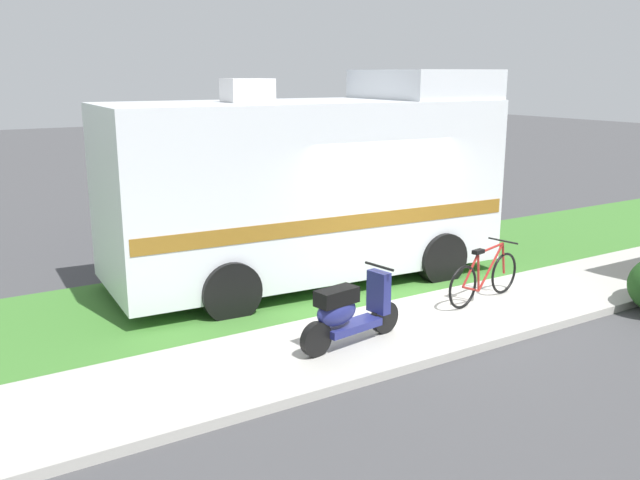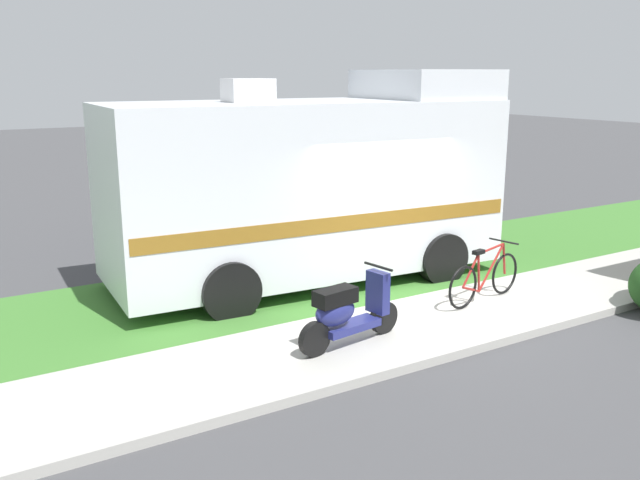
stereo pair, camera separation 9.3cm
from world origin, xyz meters
The scene contains 7 objects.
ground_plane centered at (0.00, 0.00, 0.00)m, with size 80.00×80.00×0.00m, color #424244.
sidewalk centered at (0.00, -1.20, 0.06)m, with size 24.00×2.00×0.12m.
grass_strip centered at (0.00, 1.50, 0.04)m, with size 24.00×3.40×0.08m.
motorhome_rv centered at (-0.60, 1.62, 1.71)m, with size 6.70×2.90×3.58m.
scooter centered at (-1.81, -1.31, 0.58)m, with size 1.64×0.55×0.97m.
bicycle centered at (0.95, -0.95, 0.49)m, with size 1.71×0.52×0.88m.
pickup_truck_near centered at (0.62, 5.67, 0.98)m, with size 5.14×2.33×1.85m.
Camera 1 is at (-6.47, -8.06, 3.52)m, focal length 38.29 mm.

